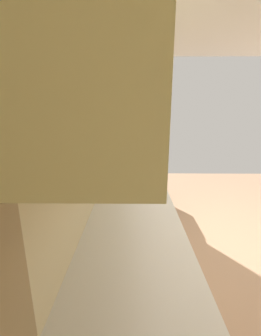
% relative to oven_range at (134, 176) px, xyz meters
% --- Properties ---
extents(ground_plane, '(7.03, 7.03, 0.00)m').
position_rel_oven_range_xyz_m(ground_plane, '(-1.74, -1.23, -0.47)').
color(ground_plane, tan).
extents(wall_back, '(4.51, 0.12, 2.56)m').
position_rel_oven_range_xyz_m(wall_back, '(-1.74, 0.38, 0.80)').
color(wall_back, beige).
rests_on(wall_back, ground_plane).
extents(counter_run, '(3.62, 0.63, 0.92)m').
position_rel_oven_range_xyz_m(counter_run, '(-2.12, 0.02, -0.01)').
color(counter_run, beige).
rests_on(counter_run, ground_plane).
extents(upper_cabinets, '(2.53, 0.35, 0.57)m').
position_rel_oven_range_xyz_m(upper_cabinets, '(-2.12, 0.14, 1.30)').
color(upper_cabinets, beige).
extents(oven_range, '(0.63, 0.65, 1.10)m').
position_rel_oven_range_xyz_m(oven_range, '(0.00, 0.00, 0.00)').
color(oven_range, black).
rests_on(oven_range, ground_plane).
extents(microwave, '(0.47, 0.40, 0.31)m').
position_rel_oven_range_xyz_m(microwave, '(-1.16, 0.03, 0.60)').
color(microwave, white).
rests_on(microwave, counter_run).
extents(bowl, '(0.18, 0.18, 0.05)m').
position_rel_oven_range_xyz_m(bowl, '(-1.93, -0.02, 0.47)').
color(bowl, '#4C8CBF').
rests_on(bowl, counter_run).
extents(kettle, '(0.22, 0.16, 0.18)m').
position_rel_oven_range_xyz_m(kettle, '(-0.56, -0.02, 0.52)').
color(kettle, red).
rests_on(kettle, counter_run).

